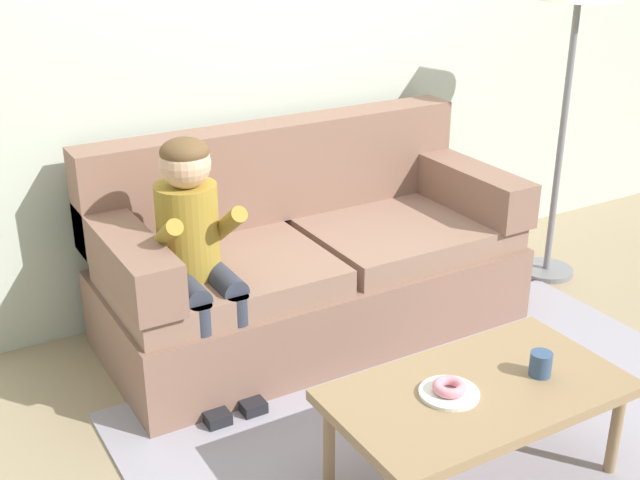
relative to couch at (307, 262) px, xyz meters
The scene contains 10 objects.
ground 0.93m from the couch, 83.27° to the right, with size 10.00×10.00×0.00m, color #9E896B.
wall_back 1.19m from the couch, 79.61° to the left, with size 8.00×0.10×2.80m, color beige.
area_rug 1.16m from the couch, 84.79° to the right, with size 2.52×1.79×0.01m, color #9993A3.
couch is the anchor object (origin of this frame).
coffee_table 1.31m from the couch, 92.27° to the right, with size 1.06×0.58×0.40m.
person_child 0.75m from the couch, 161.92° to the right, with size 0.34×0.58×1.10m.
plate 1.31m from the couch, 97.51° to the right, with size 0.21×0.21×0.01m, color white.
donut 1.31m from the couch, 97.51° to the right, with size 0.12×0.12×0.04m, color pink.
mug 1.38m from the couch, 82.03° to the right, with size 0.08×0.08×0.09m, color #334C72.
toy_controller 1.05m from the couch, 53.78° to the right, with size 0.23×0.09×0.05m.
Camera 1 is at (-1.86, -2.28, 2.00)m, focal length 45.87 mm.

